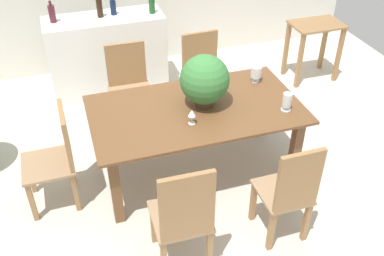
% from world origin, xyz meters
% --- Properties ---
extents(ground_plane, '(7.04, 7.04, 0.00)m').
position_xyz_m(ground_plane, '(0.00, 0.00, 0.00)').
color(ground_plane, beige).
extents(dining_table, '(1.98, 1.10, 0.77)m').
position_xyz_m(dining_table, '(0.00, -0.02, 0.65)').
color(dining_table, brown).
rests_on(dining_table, ground).
extents(chair_far_left, '(0.49, 0.47, 0.97)m').
position_xyz_m(chair_far_left, '(-0.44, 1.05, 0.54)').
color(chair_far_left, olive).
rests_on(chair_far_left, ground).
extents(chair_far_right, '(0.49, 0.50, 0.97)m').
position_xyz_m(chair_far_right, '(0.44, 1.05, 0.54)').
color(chair_far_right, olive).
rests_on(chair_far_right, ground).
extents(chair_near_left, '(0.46, 0.47, 1.06)m').
position_xyz_m(chair_near_left, '(-0.45, -1.09, 0.57)').
color(chair_near_left, olive).
rests_on(chair_near_left, ground).
extents(chair_head_end, '(0.46, 0.46, 0.98)m').
position_xyz_m(chair_head_end, '(-1.30, -0.02, 0.54)').
color(chair_head_end, olive).
rests_on(chair_head_end, ground).
extents(chair_near_right, '(0.41, 0.43, 1.02)m').
position_xyz_m(chair_near_right, '(0.45, -1.08, 0.55)').
color(chair_near_right, olive).
rests_on(chair_near_right, ground).
extents(flower_centerpiece, '(0.46, 0.46, 0.50)m').
position_xyz_m(flower_centerpiece, '(0.09, 0.02, 1.03)').
color(flower_centerpiece, '#4C3828').
rests_on(flower_centerpiece, dining_table).
extents(crystal_vase_left, '(0.09, 0.09, 0.18)m').
position_xyz_m(crystal_vase_left, '(0.79, -0.30, 0.87)').
color(crystal_vase_left, silver).
rests_on(crystal_vase_left, dining_table).
extents(crystal_vase_center_near, '(0.11, 0.11, 0.17)m').
position_xyz_m(crystal_vase_center_near, '(0.74, 0.27, 0.87)').
color(crystal_vase_center_near, silver).
rests_on(crystal_vase_center_near, dining_table).
extents(wine_glass, '(0.07, 0.07, 0.15)m').
position_xyz_m(wine_glass, '(-0.11, -0.24, 0.87)').
color(wine_glass, silver).
rests_on(wine_glass, dining_table).
extents(kitchen_counter, '(1.45, 0.53, 0.99)m').
position_xyz_m(kitchen_counter, '(-0.55, 1.90, 0.49)').
color(kitchen_counter, white).
rests_on(kitchen_counter, ground).
extents(wine_bottle_amber, '(0.07, 0.07, 0.25)m').
position_xyz_m(wine_bottle_amber, '(-0.41, 1.95, 1.08)').
color(wine_bottle_amber, '#0F1E38').
rests_on(wine_bottle_amber, kitchen_counter).
extents(wine_bottle_green, '(0.07, 0.07, 0.30)m').
position_xyz_m(wine_bottle_green, '(0.05, 1.85, 1.11)').
color(wine_bottle_green, '#194C1E').
rests_on(wine_bottle_green, kitchen_counter).
extents(wine_bottle_tall, '(0.08, 0.08, 0.26)m').
position_xyz_m(wine_bottle_tall, '(-1.13, 1.93, 1.09)').
color(wine_bottle_tall, '#511E28').
rests_on(wine_bottle_tall, kitchen_counter).
extents(wine_bottle_clear, '(0.07, 0.07, 0.30)m').
position_xyz_m(wine_bottle_clear, '(-0.58, 1.92, 1.11)').
color(wine_bottle_clear, black).
rests_on(wine_bottle_clear, kitchen_counter).
extents(side_table, '(0.66, 0.45, 0.79)m').
position_xyz_m(side_table, '(2.10, 1.36, 0.58)').
color(side_table, olive).
rests_on(side_table, ground).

